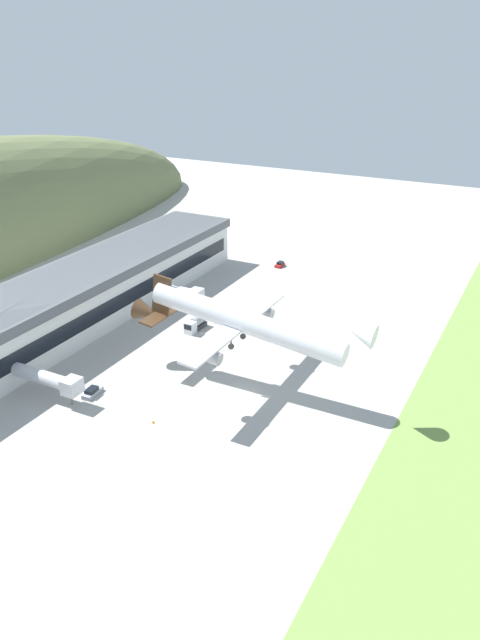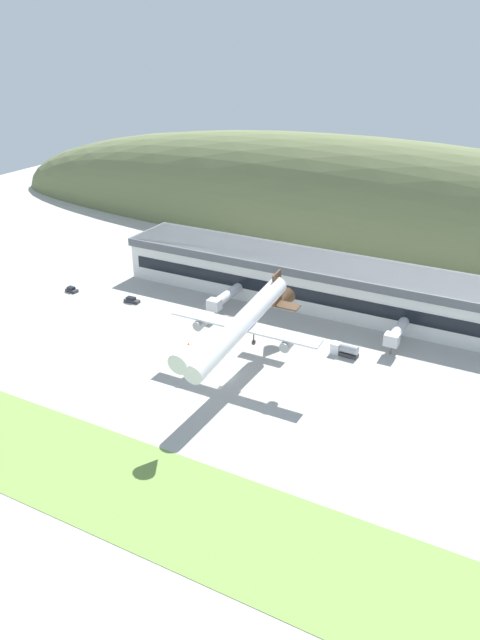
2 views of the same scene
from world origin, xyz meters
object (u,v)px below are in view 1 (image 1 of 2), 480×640
(service_car_1, at_px, (92,392))
(fuel_truck, at_px, (196,324))
(traffic_cone_0, at_px, (153,421))
(jetway_0, at_px, (50,379))
(terminal_building, at_px, (62,302))
(service_car_3, at_px, (280,265))
(cargo_airplane, at_px, (241,322))
(jetway_1, at_px, (182,292))

(service_car_1, height_order, fuel_truck, fuel_truck)
(fuel_truck, height_order, traffic_cone_0, fuel_truck)
(jetway_0, xyz_separation_m, fuel_truck, (37.46, -8.21, -2.51))
(terminal_building, xyz_separation_m, jetway_0, (-22.97, -17.27, -3.15))
(service_car_3, bearing_deg, terminal_building, 158.01)
(terminal_building, bearing_deg, service_car_3, -21.99)
(cargo_airplane, bearing_deg, jetway_1, 48.82)
(service_car_1, bearing_deg, jetway_0, 126.33)
(terminal_building, bearing_deg, service_car_1, -128.87)
(terminal_building, xyz_separation_m, service_car_1, (-18.66, -23.15, -6.51))
(traffic_cone_0, bearing_deg, cargo_airplane, -21.31)
(terminal_building, relative_size, jetway_0, 8.04)
(jetway_0, bearing_deg, fuel_truck, -12.36)
(jetway_0, distance_m, jetway_1, 46.95)
(fuel_truck, bearing_deg, traffic_cone_0, -159.98)
(jetway_0, distance_m, cargo_airplane, 36.44)
(jetway_1, bearing_deg, service_car_1, -170.36)
(cargo_airplane, relative_size, service_car_3, 13.15)
(service_car_1, xyz_separation_m, fuel_truck, (33.14, -2.33, 0.85))
(service_car_3, xyz_separation_m, fuel_truck, (-47.49, -0.46, 0.88))
(jetway_0, distance_m, traffic_cone_0, 21.56)
(cargo_airplane, height_order, service_car_1, cargo_airplane)
(jetway_1, bearing_deg, fuel_truck, -134.68)
(jetway_0, height_order, service_car_1, jetway_0)
(jetway_1, height_order, traffic_cone_0, jetway_1)
(jetway_0, relative_size, traffic_cone_0, 25.97)
(service_car_1, bearing_deg, terminal_building, 51.13)
(jetway_0, height_order, fuel_truck, jetway_0)
(terminal_building, relative_size, fuel_truck, 18.03)
(jetway_0, xyz_separation_m, cargo_airplane, (20.80, -28.51, 9.08))
(jetway_1, bearing_deg, service_car_3, -13.48)
(terminal_building, height_order, service_car_1, terminal_building)
(cargo_airplane, bearing_deg, service_car_3, 17.93)
(terminal_building, height_order, fuel_truck, terminal_building)
(terminal_building, relative_size, cargo_airplane, 2.47)
(jetway_0, distance_m, service_car_3, 85.37)
(cargo_airplane, distance_m, traffic_cone_0, 23.94)
(service_car_1, xyz_separation_m, service_car_3, (80.63, -1.88, -0.03))
(jetway_0, relative_size, fuel_truck, 2.24)
(terminal_building, distance_m, traffic_cone_0, 44.34)
(service_car_1, bearing_deg, cargo_airplane, -53.94)
(fuel_truck, xyz_separation_m, traffic_cone_0, (-35.52, -12.94, -1.20))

